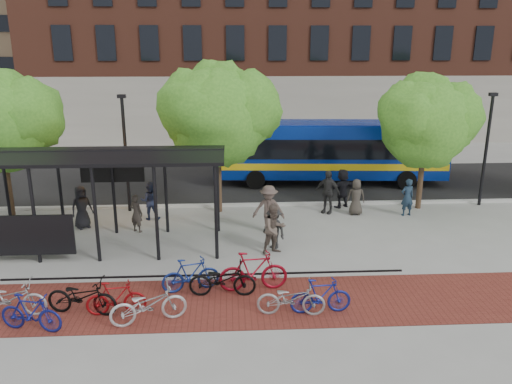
{
  "coord_description": "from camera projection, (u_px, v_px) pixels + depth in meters",
  "views": [
    {
      "loc": [
        -2.51,
        -17.82,
        7.02
      ],
      "look_at": [
        -1.51,
        0.79,
        1.6
      ],
      "focal_mm": 35.0,
      "sensor_mm": 36.0,
      "label": 1
    }
  ],
  "objects": [
    {
      "name": "ground",
      "position": [
        296.0,
        237.0,
        19.18
      ],
      "size": [
        160.0,
        160.0,
        0.0
      ],
      "primitive_type": "plane",
      "color": "#9E9E99",
      "rests_on": "ground"
    },
    {
      "name": "asphalt_street",
      "position": [
        277.0,
        183.0,
        26.85
      ],
      "size": [
        160.0,
        8.0,
        0.01
      ],
      "primitive_type": "cube",
      "color": "black",
      "rests_on": "ground"
    },
    {
      "name": "curb",
      "position": [
        285.0,
        204.0,
        23.0
      ],
      "size": [
        160.0,
        0.25,
        0.12
      ],
      "primitive_type": "cube",
      "color": "#B7B7B2",
      "rests_on": "ground"
    },
    {
      "name": "brick_strip",
      "position": [
        250.0,
        302.0,
        14.28
      ],
      "size": [
        24.0,
        3.0,
        0.01
      ],
      "primitive_type": "cube",
      "color": "maroon",
      "rests_on": "ground"
    },
    {
      "name": "bike_rack_rail",
      "position": [
        206.0,
        289.0,
        15.08
      ],
      "size": [
        12.0,
        0.05,
        0.95
      ],
      "primitive_type": "cube",
      "color": "black",
      "rests_on": "ground"
    },
    {
      "name": "building_brick",
      "position": [
        377.0,
        10.0,
        41.83
      ],
      "size": [
        55.0,
        14.0,
        20.0
      ],
      "primitive_type": "cube",
      "color": "brown",
      "rests_on": "ground"
    },
    {
      "name": "bus_shelter",
      "position": [
        69.0,
        167.0,
        17.46
      ],
      "size": [
        10.6,
        3.07,
        3.6
      ],
      "color": "black",
      "rests_on": "ground"
    },
    {
      "name": "tree_a",
      "position": [
        2.0,
        117.0,
        20.59
      ],
      "size": [
        4.9,
        4.0,
        6.18
      ],
      "color": "#382619",
      "rests_on": "ground"
    },
    {
      "name": "tree_b",
      "position": [
        220.0,
        110.0,
        20.99
      ],
      "size": [
        5.15,
        4.2,
        6.47
      ],
      "color": "#382619",
      "rests_on": "ground"
    },
    {
      "name": "tree_c",
      "position": [
        428.0,
        119.0,
        21.57
      ],
      "size": [
        4.66,
        3.8,
        5.92
      ],
      "color": "#382619",
      "rests_on": "ground"
    },
    {
      "name": "lamp_post_left",
      "position": [
        126.0,
        150.0,
        21.5
      ],
      "size": [
        0.35,
        0.2,
        5.12
      ],
      "color": "black",
      "rests_on": "ground"
    },
    {
      "name": "lamp_post_right",
      "position": [
        487.0,
        146.0,
        22.33
      ],
      "size": [
        0.35,
        0.2,
        5.12
      ],
      "color": "black",
      "rests_on": "ground"
    },
    {
      "name": "bus",
      "position": [
        329.0,
        148.0,
        26.39
      ],
      "size": [
        12.22,
        3.47,
        3.26
      ],
      "rotation": [
        0.0,
        0.0,
        -0.07
      ],
      "color": "navy",
      "rests_on": "ground"
    },
    {
      "name": "bike_2",
      "position": [
        10.0,
        298.0,
        13.43
      ],
      "size": [
        1.98,
        0.73,
        1.03
      ],
      "primitive_type": "imported",
      "rotation": [
        0.0,
        0.0,
        1.55
      ],
      "color": "#A6A5A8",
      "rests_on": "ground"
    },
    {
      "name": "bike_3",
      "position": [
        31.0,
        313.0,
        12.71
      ],
      "size": [
        1.77,
        0.87,
        1.03
      ],
      "primitive_type": "imported",
      "rotation": [
        0.0,
        0.0,
        1.34
      ],
      "color": "navy",
      "rests_on": "ground"
    },
    {
      "name": "bike_4",
      "position": [
        82.0,
        296.0,
        13.53
      ],
      "size": [
        2.08,
        1.05,
        1.04
      ],
      "primitive_type": "imported",
      "rotation": [
        0.0,
        0.0,
        1.38
      ],
      "color": "black",
      "rests_on": "ground"
    },
    {
      "name": "bike_5",
      "position": [
        116.0,
        298.0,
        13.51
      ],
      "size": [
        1.65,
        0.63,
        0.97
      ],
      "primitive_type": "imported",
      "rotation": [
        0.0,
        0.0,
        1.68
      ],
      "color": "maroon",
      "rests_on": "ground"
    },
    {
      "name": "bike_6",
      "position": [
        148.0,
        304.0,
        13.09
      ],
      "size": [
        2.14,
        1.26,
        1.06
      ],
      "primitive_type": "imported",
      "rotation": [
        0.0,
        0.0,
        1.86
      ],
      "color": "#ADAEB0",
      "rests_on": "ground"
    },
    {
      "name": "bike_7",
      "position": [
        191.0,
        275.0,
        14.82
      ],
      "size": [
        1.81,
        0.93,
        1.05
      ],
      "primitive_type": "imported",
      "rotation": [
        0.0,
        0.0,
        1.83
      ],
      "color": "navy",
      "rests_on": "ground"
    },
    {
      "name": "bike_8",
      "position": [
        222.0,
        280.0,
        14.52
      ],
      "size": [
        1.98,
        0.76,
        1.03
      ],
      "primitive_type": "imported",
      "rotation": [
        0.0,
        0.0,
        1.53
      ],
      "color": "black",
      "rests_on": "ground"
    },
    {
      "name": "bike_9",
      "position": [
        253.0,
        271.0,
        14.82
      ],
      "size": [
        2.1,
        0.76,
        1.24
      ],
      "primitive_type": "imported",
      "rotation": [
        0.0,
        0.0,
        1.66
      ],
      "color": "maroon",
      "rests_on": "ground"
    },
    {
      "name": "bike_10",
      "position": [
        291.0,
        298.0,
        13.48
      ],
      "size": [
        1.91,
        0.81,
        0.98
      ],
      "primitive_type": "imported",
      "rotation": [
        0.0,
        0.0,
        1.48
      ],
      "color": "gray",
      "rests_on": "ground"
    },
    {
      "name": "bike_11",
      "position": [
        321.0,
        296.0,
        13.58
      ],
      "size": [
        1.71,
        0.55,
        1.01
      ],
      "primitive_type": "imported",
      "rotation": [
        0.0,
        0.0,
        1.62
      ],
      "color": "navy",
      "rests_on": "ground"
    },
    {
      "name": "pedestrian_0",
      "position": [
        82.0,
        207.0,
        19.95
      ],
      "size": [
        1.02,
        0.96,
        1.75
      ],
      "primitive_type": "imported",
      "rotation": [
        0.0,
        0.0,
        0.64
      ],
      "color": "black",
      "rests_on": "ground"
    },
    {
      "name": "pedestrian_1",
      "position": [
        136.0,
        213.0,
        19.55
      ],
      "size": [
        0.66,
        0.59,
        1.52
      ],
      "primitive_type": "imported",
      "rotation": [
        0.0,
        0.0,
        2.62
      ],
      "color": "#39322D",
      "rests_on": "ground"
    },
    {
      "name": "pedestrian_2",
      "position": [
        150.0,
        201.0,
        20.95
      ],
      "size": [
        0.83,
        0.66,
        1.64
      ],
      "primitive_type": "imported",
      "rotation": [
        0.0,
        0.0,
        3.19
      ],
      "color": "#202A4A",
      "rests_on": "ground"
    },
    {
      "name": "pedestrian_3",
      "position": [
        269.0,
        209.0,
        19.37
      ],
      "size": [
        1.34,
        0.9,
        1.93
      ],
      "primitive_type": "imported",
      "rotation": [
        0.0,
        0.0,
        -0.16
      ],
      "color": "#4F413B",
      "rests_on": "ground"
    },
    {
      "name": "pedestrian_4",
      "position": [
        327.0,
        192.0,
        21.74
      ],
      "size": [
        1.19,
        1.01,
        1.92
      ],
      "primitive_type": "imported",
      "rotation": [
        0.0,
        0.0,
        5.69
      ],
      "color": "#2A2A2A",
      "rests_on": "ground"
    },
    {
      "name": "pedestrian_5",
      "position": [
        342.0,
        188.0,
        22.54
      ],
      "size": [
        1.7,
        1.23,
        1.78
      ],
      "primitive_type": "imported",
      "rotation": [
        0.0,
        0.0,
        3.62
      ],
      "color": "black",
      "rests_on": "ground"
    },
    {
      "name": "pedestrian_6",
      "position": [
        356.0,
        197.0,
        21.56
      ],
      "size": [
        0.82,
        0.58,
        1.58
      ],
      "primitive_type": "imported",
      "rotation": [
        0.0,
        0.0,
        3.04
      ],
      "color": "#37322C",
      "rests_on": "ground"
    },
    {
      "name": "pedestrian_7",
      "position": [
        407.0,
        197.0,
        21.44
      ],
      "size": [
        0.67,
        0.51,
        1.64
      ],
      "primitive_type": "imported",
      "rotation": [
        0.0,
        0.0,
        3.35
      ],
      "color": "#1B2C3F",
      "rests_on": "ground"
    },
    {
      "name": "pedestrian_8",
      "position": [
        275.0,
        229.0,
        17.44
      ],
      "size": [
        1.09,
        1.01,
        1.81
      ],
      "primitive_type": "imported",
      "rotation": [
        0.0,
        0.0,
        0.47
      ],
      "color": "brown",
      "rests_on": "ground"
    },
    {
      "name": "pedestrian_9",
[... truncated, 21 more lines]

